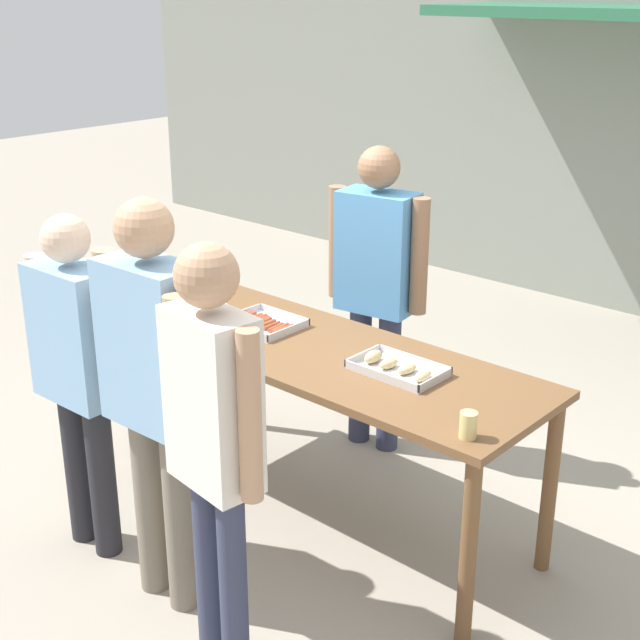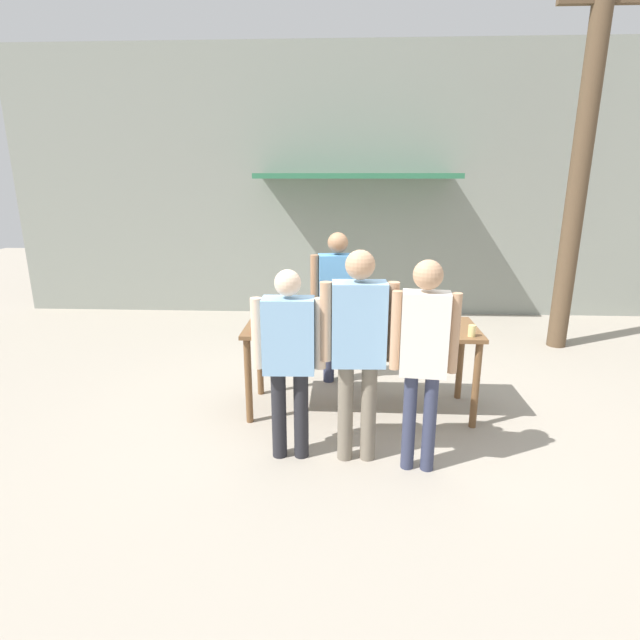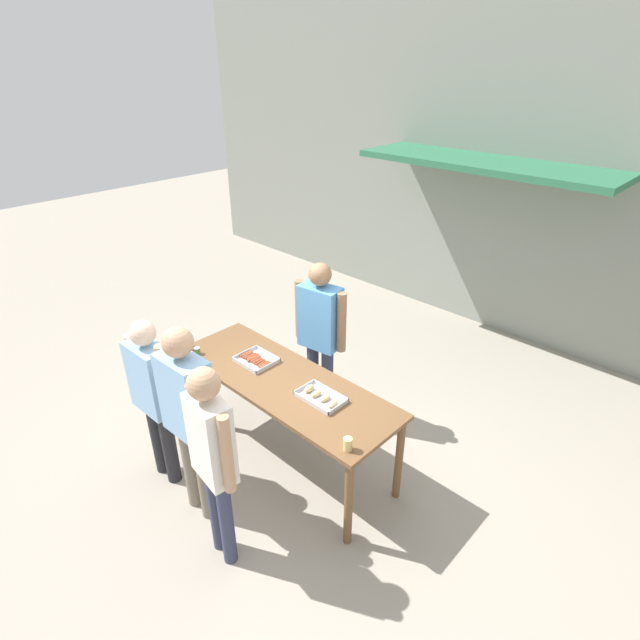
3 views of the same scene
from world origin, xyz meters
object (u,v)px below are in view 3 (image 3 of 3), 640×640
object	(u,v)px
food_tray_buns	(320,397)
person_server_behind_table	(320,328)
condiment_jar_ketchup	(197,351)
beer_cup	(348,444)
person_customer_waiting_in_line	(188,410)
person_customer_holding_hotdog	(153,390)
person_customer_with_cup	(212,451)
food_tray_sausages	(256,360)
condiment_jar_mustard	(192,348)

from	to	relation	value
food_tray_buns	person_server_behind_table	bearing A→B (deg)	133.69
food_tray_buns	condiment_jar_ketchup	xyz separation A→B (m)	(-1.40, -0.32, 0.01)
beer_cup	person_customer_waiting_in_line	xyz separation A→B (m)	(-1.09, -0.67, 0.12)
person_customer_holding_hotdog	beer_cup	bearing A→B (deg)	-160.12
person_server_behind_table	person_customer_with_cup	xyz separation A→B (m)	(0.71, -1.86, 0.02)
person_customer_holding_hotdog	food_tray_buns	bearing A→B (deg)	-139.50
condiment_jar_ketchup	food_tray_buns	bearing A→B (deg)	12.84
person_server_behind_table	person_customer_holding_hotdog	world-z (taller)	person_server_behind_table
food_tray_sausages	condiment_jar_mustard	xyz separation A→B (m)	(-0.62, -0.32, 0.02)
food_tray_sausages	person_customer_with_cup	distance (m)	1.44
condiment_jar_mustard	person_customer_waiting_in_line	world-z (taller)	person_customer_waiting_in_line
condiment_jar_mustard	person_customer_holding_hotdog	distance (m)	0.78
person_customer_holding_hotdog	food_tray_sausages	bearing A→B (deg)	-103.86
person_customer_holding_hotdog	person_customer_waiting_in_line	xyz separation A→B (m)	(0.58, -0.01, 0.10)
beer_cup	food_tray_sausages	bearing A→B (deg)	167.79
person_customer_holding_hotdog	person_customer_waiting_in_line	bearing A→B (deg)	177.22
condiment_jar_mustard	person_customer_waiting_in_line	distance (m)	1.21
food_tray_sausages	food_tray_buns	distance (m)	0.87
condiment_jar_ketchup	person_customer_holding_hotdog	bearing A→B (deg)	-64.06
person_customer_holding_hotdog	person_customer_waiting_in_line	size ratio (longest dim) A/B	0.91
person_customer_holding_hotdog	person_customer_with_cup	world-z (taller)	person_customer_with_cup
beer_cup	person_customer_holding_hotdog	world-z (taller)	person_customer_holding_hotdog
food_tray_buns	condiment_jar_ketchup	world-z (taller)	condiment_jar_ketchup
food_tray_buns	person_customer_holding_hotdog	world-z (taller)	person_customer_holding_hotdog
person_server_behind_table	person_customer_waiting_in_line	size ratio (longest dim) A/B	0.97
food_tray_buns	food_tray_sausages	bearing A→B (deg)	-179.96
food_tray_sausages	person_customer_holding_hotdog	bearing A→B (deg)	-102.05
beer_cup	food_tray_buns	bearing A→B (deg)	151.87
food_tray_sausages	person_server_behind_table	xyz separation A→B (m)	(0.17, 0.73, 0.13)
food_tray_buns	person_server_behind_table	distance (m)	1.02
condiment_jar_mustard	person_customer_with_cup	bearing A→B (deg)	-28.18
person_server_behind_table	person_customer_holding_hotdog	xyz separation A→B (m)	(-0.38, -1.72, -0.08)
condiment_jar_ketchup	person_customer_waiting_in_line	xyz separation A→B (m)	(0.90, -0.67, 0.14)
food_tray_sausages	condiment_jar_mustard	world-z (taller)	condiment_jar_mustard
person_server_behind_table	person_customer_waiting_in_line	world-z (taller)	person_customer_waiting_in_line
person_server_behind_table	food_tray_sausages	bearing A→B (deg)	-111.44
food_tray_sausages	person_customer_holding_hotdog	world-z (taller)	person_customer_holding_hotdog
food_tray_sausages	person_customer_waiting_in_line	bearing A→B (deg)	-69.57
food_tray_sausages	beer_cup	size ratio (longest dim) A/B	3.33
food_tray_buns	person_server_behind_table	size ratio (longest dim) A/B	0.24
person_customer_with_cup	person_customer_waiting_in_line	size ratio (longest dim) A/B	0.97
person_server_behind_table	person_customer_holding_hotdog	distance (m)	1.76
person_customer_waiting_in_line	food_tray_buns	bearing A→B (deg)	-118.84
food_tray_buns	person_customer_waiting_in_line	xyz separation A→B (m)	(-0.50, -0.99, 0.15)
beer_cup	person_customer_holding_hotdog	size ratio (longest dim) A/B	0.07
person_server_behind_table	person_customer_holding_hotdog	bearing A→B (deg)	-110.94
beer_cup	person_server_behind_table	world-z (taller)	person_server_behind_table
food_tray_buns	person_customer_waiting_in_line	bearing A→B (deg)	-116.75
person_customer_waiting_in_line	person_customer_holding_hotdog	bearing A→B (deg)	-3.06
condiment_jar_mustard	person_customer_waiting_in_line	xyz separation A→B (m)	(0.99, -0.67, 0.14)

